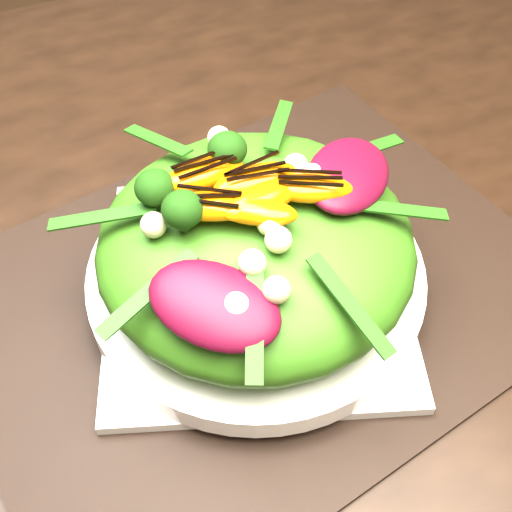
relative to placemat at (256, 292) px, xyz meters
name	(u,v)px	position (x,y,z in m)	size (l,w,h in m)	color
placemat	(256,292)	(0.00, 0.00, 0.00)	(0.46, 0.35, 0.00)	black
plate_base	(256,287)	(0.00, 0.00, 0.01)	(0.23, 0.23, 0.01)	silver
salad_bowl	(256,276)	(0.00, 0.00, 0.02)	(0.26, 0.26, 0.02)	silver
lettuce_mound	(256,245)	(0.00, 0.00, 0.06)	(0.24, 0.24, 0.08)	#316212
radicchio_leaf	(348,175)	(0.07, 0.00, 0.10)	(0.09, 0.06, 0.02)	#410617
orange_segment	(245,169)	(0.00, 0.03, 0.10)	(0.06, 0.02, 0.02)	#CE5B03
broccoli_floret	(165,183)	(-0.05, 0.03, 0.11)	(0.04, 0.04, 0.04)	#0E3509
macadamia_nut	(305,236)	(0.02, -0.04, 0.10)	(0.02, 0.02, 0.02)	beige
balsamic_drizzle	(244,160)	(0.00, 0.03, 0.11)	(0.04, 0.00, 0.00)	black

